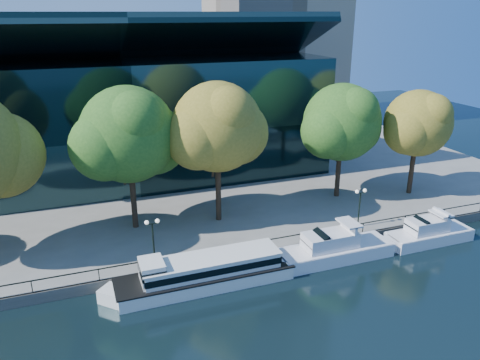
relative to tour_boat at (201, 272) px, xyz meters
name	(u,v)px	position (x,y,z in m)	size (l,w,h in m)	color
ground	(229,287)	(2.08, -1.08, -1.30)	(160.00, 160.00, 0.00)	black
promenade	(151,159)	(2.08, 35.30, -0.80)	(90.00, 67.08, 1.00)	slate
railing	(217,249)	(2.08, 2.17, 0.64)	(88.20, 0.08, 0.99)	black
convention_building	(123,114)	(-1.92, 30.71, 7.21)	(50.00, 24.57, 21.43)	black
tour_boat	(201,272)	(0.00, 0.00, 0.00)	(16.08, 3.59, 3.05)	silver
cruiser_near	(330,249)	(12.20, 0.08, -0.21)	(12.11, 3.12, 3.51)	silver
cruiser_far	(426,233)	(22.78, -0.23, -0.28)	(9.82, 2.72, 3.21)	silver
tree_2	(130,136)	(-3.49, 11.07, 9.07)	(11.46, 9.40, 14.15)	black
tree_3	(219,129)	(4.91, 9.87, 9.37)	(11.08, 9.09, 14.29)	black
tree_4	(343,124)	(19.95, 11.44, 8.32)	(10.83, 8.88, 13.14)	black
tree_5	(419,125)	(28.58, 9.28, 8.00)	(9.50, 7.79, 12.27)	black
lamp_1	(153,231)	(-3.19, 3.42, 2.68)	(1.26, 0.36, 4.03)	black
lamp_2	(360,199)	(17.34, 3.42, 2.68)	(1.26, 0.36, 4.03)	black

